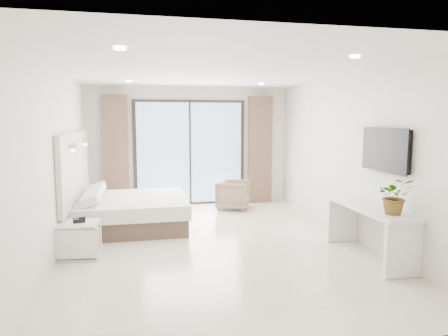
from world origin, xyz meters
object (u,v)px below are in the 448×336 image
at_px(nightstand, 79,240).
at_px(armchair, 233,193).
at_px(bed, 131,212).
at_px(console_desk, 370,219).

bearing_deg(nightstand, armchair, 46.99).
distance_m(bed, nightstand, 1.65).
height_order(nightstand, console_desk, console_desk).
distance_m(bed, console_desk, 4.13).
bearing_deg(bed, armchair, 26.57).
distance_m(bed, armchair, 2.46).
relative_size(bed, armchair, 2.85).
distance_m(nightstand, armchair, 3.89).
relative_size(bed, console_desk, 1.17).
bearing_deg(console_desk, nightstand, 167.73).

